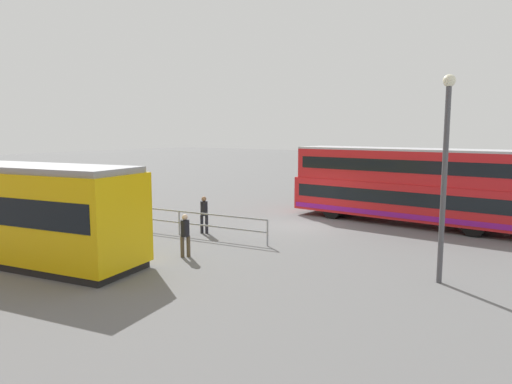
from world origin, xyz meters
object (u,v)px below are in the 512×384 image
pedestrian_crossing (185,233)px  double_decker_bus (410,185)px  pedestrian_near_railing (204,212)px  info_sign (104,189)px  street_lamp (445,162)px

pedestrian_crossing → double_decker_bus: bearing=-115.6°
pedestrian_near_railing → info_sign: 6.67m
pedestrian_near_railing → street_lamp: street_lamp is taller
pedestrian_crossing → pedestrian_near_railing: bearing=-60.7°
pedestrian_near_railing → street_lamp: 10.78m
info_sign → double_decker_bus: bearing=-152.2°
double_decker_bus → info_sign: double_decker_bus is taller
double_decker_bus → street_lamp: street_lamp is taller
info_sign → street_lamp: bearing=175.1°
pedestrian_crossing → street_lamp: street_lamp is taller
pedestrian_crossing → street_lamp: size_ratio=0.26×
pedestrian_near_railing → street_lamp: size_ratio=0.27×
info_sign → street_lamp: street_lamp is taller
info_sign → pedestrian_near_railing: bearing=-179.6°
pedestrian_near_railing → street_lamp: (-10.33, 1.51, 2.68)m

